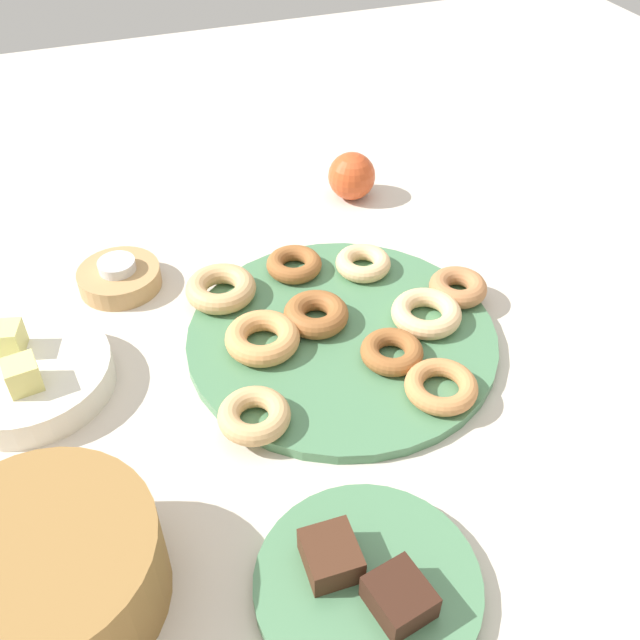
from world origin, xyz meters
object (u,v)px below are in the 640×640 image
object	(u,v)px
brownie_far	(331,555)
melon_chunk_left	(22,375)
donut_5	(316,314)
basket	(46,573)
donut_9	(426,313)
cake_plate	(367,584)
donut_plate	(342,336)
donut_1	(441,387)
donut_8	(262,338)
donut_0	(221,289)
donut_4	(458,287)
donut_6	(294,264)
apple	(352,176)
donut_7	(254,415)
donut_2	(363,263)
tealight	(117,266)
candle_holder	(120,278)
melon_chunk_right	(7,339)
donut_3	(392,352)
brownie_near	(399,597)
fruit_bowl	(30,377)

from	to	relation	value
brownie_far	melon_chunk_left	size ratio (longest dim) A/B	1.52
donut_5	basket	bearing A→B (deg)	127.39
donut_9	cake_plate	world-z (taller)	donut_9
donut_9	basket	xyz separation A→B (m)	(-0.22, 0.49, 0.02)
donut_plate	brownie_far	world-z (taller)	brownie_far
donut_1	donut_8	bearing A→B (deg)	49.28
donut_0	donut_4	size ratio (longest dim) A/B	1.21
donut_6	donut_1	bearing A→B (deg)	-163.09
donut_9	apple	bearing A→B (deg)	-5.46
donut_7	melon_chunk_left	xyz separation A→B (m)	(0.12, 0.23, 0.03)
donut_2	donut_9	size ratio (longest dim) A/B	0.86
brownie_far	tealight	xyz separation A→B (m)	(0.51, 0.12, 0.00)
candle_holder	basket	distance (m)	0.47
melon_chunk_right	melon_chunk_left	bearing A→B (deg)	-167.91
donut_2	brownie_far	bearing A→B (deg)	153.64
brownie_far	melon_chunk_left	distance (m)	0.41
donut_plate	donut_8	bearing A→B (deg)	84.49
donut_3	apple	bearing A→B (deg)	-14.91
donut_9	candle_holder	size ratio (longest dim) A/B	0.80
donut_2	apple	size ratio (longest dim) A/B	1.01
donut_9	melon_chunk_right	world-z (taller)	melon_chunk_right
cake_plate	melon_chunk_right	xyz separation A→B (m)	(0.41, 0.29, 0.05)
basket	melon_chunk_right	distance (m)	0.32
donut_4	cake_plate	world-z (taller)	donut_4
cake_plate	brownie_near	xyz separation A→B (m)	(-0.03, -0.02, 0.02)
donut_6	brownie_near	distance (m)	0.51
basket	fruit_bowl	distance (m)	0.29
tealight	donut_1	bearing A→B (deg)	-137.48
donut_4	donut_5	size ratio (longest dim) A/B	0.92
brownie_far	fruit_bowl	xyz separation A→B (m)	(0.35, 0.25, -0.01)
donut_plate	donut_2	distance (m)	0.14
donut_8	cake_plate	size ratio (longest dim) A/B	0.44
donut_plate	basket	world-z (taller)	basket
cake_plate	brownie_near	size ratio (longest dim) A/B	3.90
donut_9	apple	distance (m)	0.34
cake_plate	apple	size ratio (longest dim) A/B	2.73
donut_2	donut_7	size ratio (longest dim) A/B	0.96
apple	donut_7	bearing A→B (deg)	146.10
melon_chunk_left	apple	world-z (taller)	apple
donut_5	tealight	bearing A→B (deg)	51.18
donut_3	donut_plate	bearing A→B (deg)	31.05
brownie_near	melon_chunk_right	size ratio (longest dim) A/B	1.52
donut_8	donut_0	bearing A→B (deg)	12.39
donut_6	melon_chunk_right	size ratio (longest dim) A/B	2.19
brownie_near	donut_9	bearing A→B (deg)	-29.94
donut_5	fruit_bowl	world-z (taller)	donut_5
donut_4	donut_6	distance (m)	0.23
donut_0	fruit_bowl	distance (m)	0.26
basket	melon_chunk_left	xyz separation A→B (m)	(0.25, 0.01, 0.01)
donut_5	donut_6	world-z (taller)	donut_5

